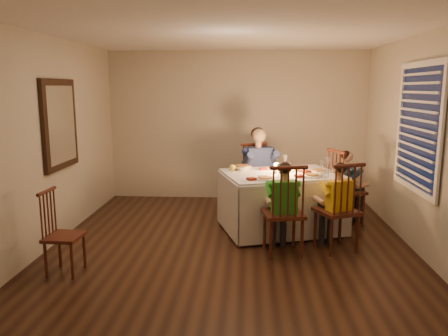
# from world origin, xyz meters

# --- Properties ---
(ground) EXTENTS (5.00, 5.00, 0.00)m
(ground) POSITION_xyz_m (0.00, 0.00, 0.00)
(ground) COLOR black
(ground) RESTS_ON ground
(wall_left) EXTENTS (0.02, 5.00, 2.60)m
(wall_left) POSITION_xyz_m (-2.25, 0.00, 1.30)
(wall_left) COLOR #BCB4A1
(wall_left) RESTS_ON ground
(wall_right) EXTENTS (0.02, 5.00, 2.60)m
(wall_right) POSITION_xyz_m (2.25, 0.00, 1.30)
(wall_right) COLOR #BCB4A1
(wall_right) RESTS_ON ground
(wall_back) EXTENTS (4.50, 0.02, 2.60)m
(wall_back) POSITION_xyz_m (0.00, 2.50, 1.30)
(wall_back) COLOR #BCB4A1
(wall_back) RESTS_ON ground
(ceiling) EXTENTS (5.00, 5.00, 0.00)m
(ceiling) POSITION_xyz_m (0.00, 0.00, 2.60)
(ceiling) COLOR white
(ceiling) RESTS_ON wall_back
(dining_table) EXTENTS (1.82, 1.54, 0.78)m
(dining_table) POSITION_xyz_m (0.67, 0.71, 0.58)
(dining_table) COLOR silver
(dining_table) RESTS_ON ground
(chair_adult) EXTENTS (0.58, 0.57, 1.11)m
(chair_adult) POSITION_xyz_m (0.37, 1.47, 0.00)
(chair_adult) COLOR #3A1B0F
(chair_adult) RESTS_ON ground
(chair_near_left) EXTENTS (0.52, 0.51, 1.11)m
(chair_near_left) POSITION_xyz_m (0.63, -0.17, 0.00)
(chair_near_left) COLOR #3A1B0F
(chair_near_left) RESTS_ON ground
(chair_near_right) EXTENTS (0.59, 0.58, 1.11)m
(chair_near_right) POSITION_xyz_m (1.29, -0.01, 0.00)
(chair_near_right) COLOR #3A1B0F
(chair_near_right) RESTS_ON ground
(chair_end) EXTENTS (0.58, 0.59, 1.11)m
(chair_end) POSITION_xyz_m (1.63, 1.04, 0.00)
(chair_end) COLOR #3A1B0F
(chair_end) RESTS_ON ground
(chair_extra) EXTENTS (0.38, 0.39, 0.91)m
(chair_extra) POSITION_xyz_m (-1.74, -0.86, 0.00)
(chair_extra) COLOR #3A1B0F
(chair_extra) RESTS_ON ground
(adult) EXTENTS (0.66, 0.64, 1.36)m
(adult) POSITION_xyz_m (0.37, 1.47, 0.00)
(adult) COLOR navy
(adult) RESTS_ON ground
(child_green) EXTENTS (0.44, 0.41, 1.12)m
(child_green) POSITION_xyz_m (0.63, -0.17, 0.00)
(child_green) COLOR green
(child_green) RESTS_ON ground
(child_yellow) EXTENTS (0.47, 0.46, 1.10)m
(child_yellow) POSITION_xyz_m (1.29, -0.01, 0.00)
(child_yellow) COLOR yellow
(child_yellow) RESTS_ON ground
(child_teal) EXTENTS (0.45, 0.47, 1.09)m
(child_teal) POSITION_xyz_m (1.63, 1.04, 0.00)
(child_teal) COLOR #172A3A
(child_teal) RESTS_ON ground
(setting_adult) EXTENTS (0.33, 0.33, 0.02)m
(setting_adult) POSITION_xyz_m (0.60, 0.99, 0.82)
(setting_adult) COLOR white
(setting_adult) RESTS_ON dining_table
(setting_green) EXTENTS (0.33, 0.33, 0.02)m
(setting_green) POSITION_xyz_m (0.42, 0.28, 0.82)
(setting_green) COLOR white
(setting_green) RESTS_ON dining_table
(setting_yellow) EXTENTS (0.33, 0.33, 0.02)m
(setting_yellow) POSITION_xyz_m (1.05, 0.49, 0.82)
(setting_yellow) COLOR white
(setting_yellow) RESTS_ON dining_table
(setting_teal) EXTENTS (0.33, 0.33, 0.02)m
(setting_teal) POSITION_xyz_m (1.18, 0.82, 0.82)
(setting_teal) COLOR white
(setting_teal) RESTS_ON dining_table
(candle_left) EXTENTS (0.06, 0.06, 0.10)m
(candle_left) POSITION_xyz_m (0.58, 0.68, 0.86)
(candle_left) COLOR white
(candle_left) RESTS_ON dining_table
(candle_right) EXTENTS (0.06, 0.06, 0.10)m
(candle_right) POSITION_xyz_m (0.73, 0.73, 0.86)
(candle_right) COLOR white
(candle_right) RESTS_ON dining_table
(squash) EXTENTS (0.09, 0.09, 0.09)m
(squash) POSITION_xyz_m (-0.01, 0.84, 0.86)
(squash) COLOR yellow
(squash) RESTS_ON dining_table
(orange_fruit) EXTENTS (0.08, 0.08, 0.08)m
(orange_fruit) POSITION_xyz_m (0.89, 0.83, 0.85)
(orange_fruit) COLOR orange
(orange_fruit) RESTS_ON dining_table
(serving_bowl) EXTENTS (0.33, 0.33, 0.06)m
(serving_bowl) POSITION_xyz_m (0.13, 0.91, 0.84)
(serving_bowl) COLOR white
(serving_bowl) RESTS_ON dining_table
(wall_mirror) EXTENTS (0.06, 0.95, 1.15)m
(wall_mirror) POSITION_xyz_m (-2.22, 0.30, 1.50)
(wall_mirror) COLOR black
(wall_mirror) RESTS_ON wall_left
(window_blinds) EXTENTS (0.07, 1.34, 1.54)m
(window_blinds) POSITION_xyz_m (2.21, 0.10, 1.50)
(window_blinds) COLOR #0D1534
(window_blinds) RESTS_ON wall_right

